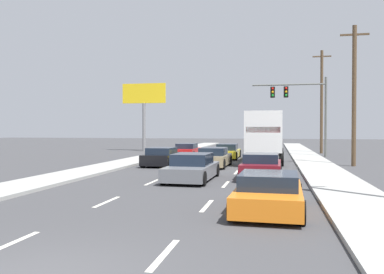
{
  "coord_description": "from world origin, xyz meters",
  "views": [
    {
      "loc": [
        3.8,
        -5.63,
        2.45
      ],
      "look_at": [
        -0.47,
        14.93,
        2.02
      ],
      "focal_mm": 37.21,
      "sensor_mm": 36.0,
      "label": 1
    }
  ],
  "objects_px": {
    "car_red": "(187,151)",
    "car_tan": "(214,158)",
    "box_truck": "(265,135)",
    "car_black": "(163,157)",
    "utility_pole_far": "(322,101)",
    "car_orange": "(269,193)",
    "car_yellow": "(228,152)",
    "utility_pole_mid": "(354,94)",
    "roadside_billboard": "(144,102)",
    "traffic_signal_mast": "(295,99)",
    "car_gray": "(192,168)",
    "car_maroon": "(261,167)"
  },
  "relations": [
    {
      "from": "car_red",
      "to": "car_tan",
      "type": "height_order",
      "value": "car_tan"
    },
    {
      "from": "car_red",
      "to": "box_truck",
      "type": "height_order",
      "value": "box_truck"
    },
    {
      "from": "car_black",
      "to": "car_tan",
      "type": "height_order",
      "value": "car_tan"
    },
    {
      "from": "utility_pole_far",
      "to": "car_orange",
      "type": "bearing_deg",
      "value": -99.15
    },
    {
      "from": "car_tan",
      "to": "car_orange",
      "type": "relative_size",
      "value": 1.01
    },
    {
      "from": "box_truck",
      "to": "car_red",
      "type": "bearing_deg",
      "value": 146.49
    },
    {
      "from": "car_yellow",
      "to": "utility_pole_far",
      "type": "distance_m",
      "value": 13.18
    },
    {
      "from": "car_orange",
      "to": "utility_pole_mid",
      "type": "height_order",
      "value": "utility_pole_mid"
    },
    {
      "from": "car_tan",
      "to": "roadside_billboard",
      "type": "bearing_deg",
      "value": 121.99
    },
    {
      "from": "car_black",
      "to": "utility_pole_mid",
      "type": "bearing_deg",
      "value": 10.26
    },
    {
      "from": "car_red",
      "to": "car_tan",
      "type": "relative_size",
      "value": 0.93
    },
    {
      "from": "car_red",
      "to": "roadside_billboard",
      "type": "xyz_separation_m",
      "value": [
        -6.79,
        8.68,
        4.89
      ]
    },
    {
      "from": "box_truck",
      "to": "roadside_billboard",
      "type": "bearing_deg",
      "value": 135.79
    },
    {
      "from": "car_yellow",
      "to": "utility_pole_mid",
      "type": "distance_m",
      "value": 11.02
    },
    {
      "from": "car_black",
      "to": "car_tan",
      "type": "bearing_deg",
      "value": 0.37
    },
    {
      "from": "car_tan",
      "to": "utility_pole_mid",
      "type": "bearing_deg",
      "value": 13.91
    },
    {
      "from": "car_black",
      "to": "car_red",
      "type": "bearing_deg",
      "value": 90.32
    },
    {
      "from": "traffic_signal_mast",
      "to": "box_truck",
      "type": "bearing_deg",
      "value": -108.1
    },
    {
      "from": "car_black",
      "to": "utility_pole_far",
      "type": "relative_size",
      "value": 0.41
    },
    {
      "from": "car_yellow",
      "to": "car_gray",
      "type": "distance_m",
      "value": 14.15
    },
    {
      "from": "car_gray",
      "to": "car_maroon",
      "type": "height_order",
      "value": "car_gray"
    },
    {
      "from": "car_red",
      "to": "roadside_billboard",
      "type": "distance_m",
      "value": 12.06
    },
    {
      "from": "box_truck",
      "to": "roadside_billboard",
      "type": "xyz_separation_m",
      "value": [
        -13.46,
        13.1,
        3.44
      ]
    },
    {
      "from": "car_red",
      "to": "utility_pole_mid",
      "type": "distance_m",
      "value": 14.21
    },
    {
      "from": "car_orange",
      "to": "roadside_billboard",
      "type": "height_order",
      "value": "roadside_billboard"
    },
    {
      "from": "car_tan",
      "to": "car_maroon",
      "type": "height_order",
      "value": "car_maroon"
    },
    {
      "from": "car_tan",
      "to": "box_truck",
      "type": "xyz_separation_m",
      "value": [
        3.21,
        3.31,
        1.45
      ]
    },
    {
      "from": "car_gray",
      "to": "utility_pole_mid",
      "type": "relative_size",
      "value": 0.51
    },
    {
      "from": "car_red",
      "to": "utility_pole_mid",
      "type": "xyz_separation_m",
      "value": [
        12.41,
        -5.52,
        4.17
      ]
    },
    {
      "from": "car_red",
      "to": "box_truck",
      "type": "bearing_deg",
      "value": -33.51
    },
    {
      "from": "traffic_signal_mast",
      "to": "car_yellow",
      "type": "bearing_deg",
      "value": -147.95
    },
    {
      "from": "utility_pole_mid",
      "to": "car_maroon",
      "type": "bearing_deg",
      "value": -125.91
    },
    {
      "from": "car_black",
      "to": "utility_pole_mid",
      "type": "height_order",
      "value": "utility_pole_mid"
    },
    {
      "from": "car_orange",
      "to": "utility_pole_mid",
      "type": "relative_size",
      "value": 0.47
    },
    {
      "from": "utility_pole_mid",
      "to": "utility_pole_far",
      "type": "distance_m",
      "value": 14.01
    },
    {
      "from": "box_truck",
      "to": "car_maroon",
      "type": "xyz_separation_m",
      "value": [
        0.01,
        -9.0,
        -1.45
      ]
    },
    {
      "from": "car_black",
      "to": "car_gray",
      "type": "distance_m",
      "value": 7.71
    },
    {
      "from": "car_yellow",
      "to": "car_tan",
      "type": "relative_size",
      "value": 1.02
    },
    {
      "from": "car_tan",
      "to": "box_truck",
      "type": "relative_size",
      "value": 0.54
    },
    {
      "from": "car_red",
      "to": "box_truck",
      "type": "distance_m",
      "value": 8.14
    },
    {
      "from": "car_yellow",
      "to": "traffic_signal_mast",
      "type": "relative_size",
      "value": 0.64
    },
    {
      "from": "car_black",
      "to": "roadside_billboard",
      "type": "distance_m",
      "value": 18.46
    },
    {
      "from": "car_tan",
      "to": "utility_pole_mid",
      "type": "relative_size",
      "value": 0.48
    },
    {
      "from": "roadside_billboard",
      "to": "car_tan",
      "type": "bearing_deg",
      "value": -58.01
    },
    {
      "from": "car_red",
      "to": "car_tan",
      "type": "bearing_deg",
      "value": -65.87
    },
    {
      "from": "car_tan",
      "to": "car_red",
      "type": "bearing_deg",
      "value": 114.13
    },
    {
      "from": "car_orange",
      "to": "utility_pole_far",
      "type": "bearing_deg",
      "value": 80.85
    },
    {
      "from": "car_maroon",
      "to": "utility_pole_mid",
      "type": "distance_m",
      "value": 10.61
    },
    {
      "from": "car_tan",
      "to": "utility_pole_far",
      "type": "relative_size",
      "value": 0.42
    },
    {
      "from": "car_yellow",
      "to": "car_tan",
      "type": "height_order",
      "value": "car_tan"
    }
  ]
}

